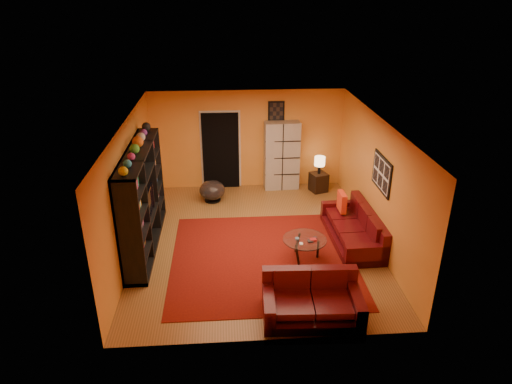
{
  "coord_description": "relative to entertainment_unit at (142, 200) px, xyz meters",
  "views": [
    {
      "loc": [
        -0.59,
        -8.42,
        4.96
      ],
      "look_at": [
        0.02,
        0.1,
        1.1
      ],
      "focal_mm": 32.0,
      "sensor_mm": 36.0,
      "label": 1
    }
  ],
  "objects": [
    {
      "name": "doorway",
      "position": [
        1.57,
        2.96,
        -0.03
      ],
      "size": [
        0.95,
        0.1,
        2.04
      ],
      "primitive_type": "cube",
      "color": "black",
      "rests_on": "floor"
    },
    {
      "name": "entertainment_unit",
      "position": [
        0.0,
        0.0,
        0.0
      ],
      "size": [
        0.45,
        3.0,
        2.1
      ],
      "primitive_type": "cube",
      "color": "black",
      "rests_on": "floor"
    },
    {
      "name": "wall_right",
      "position": [
        4.78,
        0.0,
        0.25
      ],
      "size": [
        0.0,
        6.0,
        6.0
      ],
      "primitive_type": "plane",
      "rotation": [
        1.57,
        0.0,
        -1.57
      ],
      "color": "orange",
      "rests_on": "floor"
    },
    {
      "name": "wall_front",
      "position": [
        2.27,
        -3.0,
        0.25
      ],
      "size": [
        6.0,
        0.0,
        6.0
      ],
      "primitive_type": "plane",
      "rotation": [
        -1.57,
        0.0,
        0.0
      ],
      "color": "orange",
      "rests_on": "floor"
    },
    {
      "name": "wall_back",
      "position": [
        2.27,
        3.0,
        0.25
      ],
      "size": [
        6.0,
        0.0,
        6.0
      ],
      "primitive_type": "plane",
      "rotation": [
        1.57,
        0.0,
        0.0
      ],
      "color": "orange",
      "rests_on": "floor"
    },
    {
      "name": "side_table",
      "position": [
        4.13,
        2.5,
        -0.8
      ],
      "size": [
        0.51,
        0.51,
        0.5
      ],
      "primitive_type": "cube",
      "rotation": [
        0.0,
        0.0,
        0.33
      ],
      "color": "black",
      "rests_on": "floor"
    },
    {
      "name": "table_lamp",
      "position": [
        4.13,
        2.5,
        -0.23
      ],
      "size": [
        0.27,
        0.27,
        0.46
      ],
      "color": "black",
      "rests_on": "side_table"
    },
    {
      "name": "tv",
      "position": [
        0.05,
        -0.07,
        -0.06
      ],
      "size": [
        0.94,
        0.12,
        0.54
      ],
      "primitive_type": "imported",
      "rotation": [
        0.0,
        0.0,
        1.57
      ],
      "color": "black",
      "rests_on": "entertainment_unit"
    },
    {
      "name": "coffee_table",
      "position": [
        3.2,
        -0.75,
        -0.66
      ],
      "size": [
        0.87,
        0.87,
        0.43
      ],
      "rotation": [
        0.0,
        0.0,
        -0.17
      ],
      "color": "silver",
      "rests_on": "floor"
    },
    {
      "name": "wall_left",
      "position": [
        -0.23,
        0.0,
        0.25
      ],
      "size": [
        0.0,
        6.0,
        6.0
      ],
      "primitive_type": "plane",
      "rotation": [
        1.57,
        0.0,
        1.57
      ],
      "color": "orange",
      "rests_on": "floor"
    },
    {
      "name": "bowl_chair",
      "position": [
        1.34,
        2.08,
        -0.77
      ],
      "size": [
        0.64,
        0.64,
        0.53
      ],
      "color": "black",
      "rests_on": "floor"
    },
    {
      "name": "wall_art_right",
      "position": [
        4.75,
        -0.3,
        0.55
      ],
      "size": [
        0.03,
        1.0,
        0.7
      ],
      "primitive_type": "cube",
      "color": "black",
      "rests_on": "wall_right"
    },
    {
      "name": "storage_cabinet",
      "position": [
        3.17,
        2.8,
        -0.14
      ],
      "size": [
        0.92,
        0.44,
        1.81
      ],
      "primitive_type": "cube",
      "rotation": [
        0.0,
        0.0,
        0.04
      ],
      "color": "#B1ADA3",
      "rests_on": "floor"
    },
    {
      "name": "throw_pillow",
      "position": [
        4.22,
        0.48,
        -0.42
      ],
      "size": [
        0.12,
        0.42,
        0.42
      ],
      "primitive_type": "cube",
      "color": "#FE3C1C",
      "rests_on": "sofa"
    },
    {
      "name": "wall_art_back",
      "position": [
        3.02,
        2.98,
        1.0
      ],
      "size": [
        0.42,
        0.03,
        0.52
      ],
      "primitive_type": "cube",
      "color": "black",
      "rests_on": "wall_back"
    },
    {
      "name": "rug",
      "position": [
        2.38,
        -0.7,
        -1.04
      ],
      "size": [
        3.6,
        3.6,
        0.01
      ],
      "primitive_type": "cube",
      "color": "#5B0E0A",
      "rests_on": "floor"
    },
    {
      "name": "ceiling",
      "position": [
        2.27,
        0.0,
        1.55
      ],
      "size": [
        6.0,
        6.0,
        0.0
      ],
      "primitive_type": "plane",
      "rotation": [
        3.14,
        0.0,
        0.0
      ],
      "color": "white",
      "rests_on": "wall_back"
    },
    {
      "name": "loveseat",
      "position": [
        3.03,
        -2.41,
        -0.77
      ],
      "size": [
        1.64,
        1.03,
        0.85
      ],
      "rotation": [
        0.0,
        0.0,
        1.53
      ],
      "color": "#44090E",
      "rests_on": "rug"
    },
    {
      "name": "sofa",
      "position": [
        4.41,
        -0.13,
        -0.76
      ],
      "size": [
        0.93,
        2.15,
        0.85
      ],
      "rotation": [
        0.0,
        0.0,
        0.03
      ],
      "color": "#44090E",
      "rests_on": "rug"
    },
    {
      "name": "floor",
      "position": [
        2.27,
        0.0,
        -1.05
      ],
      "size": [
        6.0,
        6.0,
        0.0
      ],
      "primitive_type": "plane",
      "color": "brown",
      "rests_on": "ground"
    }
  ]
}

